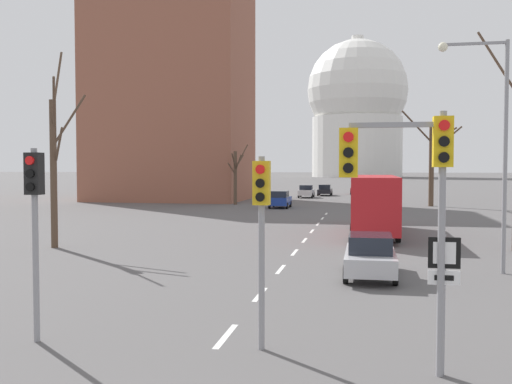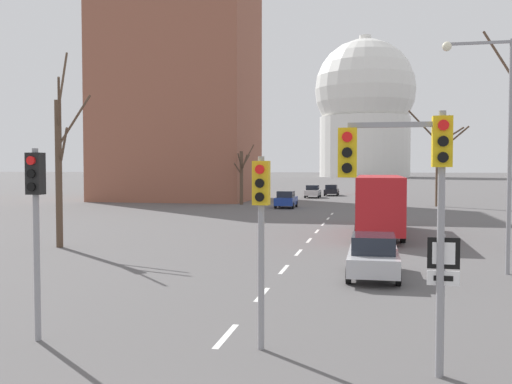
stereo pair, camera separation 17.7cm
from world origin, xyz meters
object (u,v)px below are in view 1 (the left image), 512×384
(route_sign_post, at_px, (444,279))
(traffic_signal_centre_tall, at_px, (262,215))
(street_lamp_right, at_px, (493,131))
(sedan_near_right, at_px, (325,190))
(sedan_far_left, at_px, (370,255))
(traffic_signal_near_right, at_px, (409,176))
(traffic_signal_near_left, at_px, (35,207))
(sedan_mid_centre, at_px, (280,199))
(city_bus, at_px, (374,200))
(sedan_near_left, at_px, (306,191))
(sedan_far_right, at_px, (357,189))

(route_sign_post, bearing_deg, traffic_signal_centre_tall, 166.74)
(route_sign_post, bearing_deg, street_lamp_right, 74.31)
(sedan_near_right, bearing_deg, sedan_far_left, -84.50)
(traffic_signal_near_right, height_order, traffic_signal_centre_tall, traffic_signal_near_right)
(traffic_signal_near_left, bearing_deg, sedan_mid_centre, 90.95)
(traffic_signal_centre_tall, bearing_deg, city_bus, 82.83)
(traffic_signal_centre_tall, distance_m, sedan_near_left, 62.31)
(traffic_signal_near_left, bearing_deg, traffic_signal_centre_tall, 4.45)
(sedan_near_left, bearing_deg, sedan_mid_centre, -91.90)
(city_bus, bearing_deg, sedan_far_right, 91.89)
(sedan_near_right, bearing_deg, sedan_mid_centre, -96.06)
(traffic_signal_near_right, bearing_deg, sedan_near_left, 97.54)
(traffic_signal_near_right, xyz_separation_m, sedan_near_left, (-8.33, 62.99, -3.02))
(route_sign_post, height_order, sedan_far_left, route_sign_post)
(route_sign_post, distance_m, street_lamp_right, 12.32)
(sedan_near_right, distance_m, sedan_far_right, 6.48)
(route_sign_post, bearing_deg, sedan_near_right, 95.79)
(sedan_far_left, relative_size, city_bus, 0.40)
(traffic_signal_centre_tall, xyz_separation_m, sedan_far_right, (1.11, 72.78, -2.22))
(traffic_signal_near_right, xyz_separation_m, city_bus, (-0.26, 23.07, -1.81))
(route_sign_post, relative_size, sedan_far_left, 0.63)
(traffic_signal_centre_tall, bearing_deg, sedan_mid_centre, 97.85)
(sedan_far_right, bearing_deg, sedan_mid_centre, -103.26)
(traffic_signal_near_right, relative_size, sedan_near_left, 1.25)
(sedan_far_left, distance_m, sedan_far_right, 63.95)
(sedan_near_right, xyz_separation_m, sedan_mid_centre, (-2.66, -25.05, 0.06))
(street_lamp_right, xyz_separation_m, sedan_near_right, (-10.18, 57.50, -4.59))
(sedan_near_right, distance_m, sedan_far_left, 59.43)
(street_lamp_right, relative_size, sedan_far_left, 2.01)
(street_lamp_right, bearing_deg, route_sign_post, -105.69)
(street_lamp_right, bearing_deg, traffic_signal_near_right, -108.69)
(street_lamp_right, distance_m, sedan_mid_centre, 35.19)
(sedan_far_right, bearing_deg, sedan_far_left, -88.82)
(traffic_signal_near_right, xyz_separation_m, sedan_mid_centre, (-8.97, 43.89, -3.02))
(traffic_signal_near_right, distance_m, sedan_far_right, 73.81)
(traffic_signal_near_right, bearing_deg, sedan_far_left, 93.62)
(city_bus, bearing_deg, traffic_signal_near_left, -109.51)
(traffic_signal_near_left, relative_size, sedan_near_left, 1.09)
(traffic_signal_centre_tall, relative_size, sedan_near_right, 0.95)
(route_sign_post, relative_size, sedan_mid_centre, 0.68)
(sedan_near_left, bearing_deg, street_lamp_right, -76.68)
(street_lamp_right, bearing_deg, sedan_mid_centre, 111.58)
(route_sign_post, bearing_deg, sedan_far_right, 92.03)
(traffic_signal_near_left, bearing_deg, sedan_far_right, 85.07)
(traffic_signal_near_right, xyz_separation_m, sedan_far_left, (-0.62, 9.79, -3.06))
(sedan_near_left, distance_m, sedan_mid_centre, 19.11)
(traffic_signal_near_left, distance_m, sedan_far_right, 73.49)
(sedan_near_left, distance_m, sedan_far_left, 53.76)
(traffic_signal_centre_tall, bearing_deg, sedan_near_right, 92.75)
(sedan_near_left, bearing_deg, sedan_near_right, 71.24)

